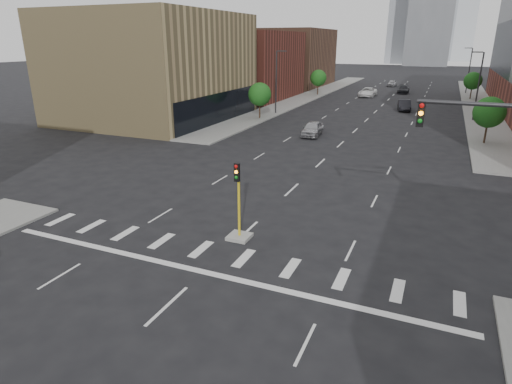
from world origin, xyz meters
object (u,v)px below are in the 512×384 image
Objects in this scene: median_traffic_signal at (239,223)px; car_deep_right at (403,89)px; car_near_left at (313,129)px; car_far_left at (368,92)px; car_distant at (392,83)px; car_mid_right at (404,105)px.

median_traffic_signal is 0.81× the size of car_deep_right.
car_near_left is 39.97m from car_far_left.
median_traffic_signal reaches higher than car_deep_right.
car_deep_right is 1.19× the size of car_distant.
car_mid_right is at bearing -86.12° from car_deep_right.
car_far_left reaches higher than car_near_left.
car_near_left reaches higher than car_distant.
car_deep_right is (-2.42, 24.67, -0.05)m from car_mid_right.
car_mid_right is at bearing -79.16° from car_distant.
median_traffic_signal is at bearing -103.66° from car_mid_right.
car_deep_right is at bearing 56.89° from car_far_left.
car_deep_right is 14.27m from car_distant.
median_traffic_signal is at bearing -84.93° from car_far_left.
car_mid_right is at bearing 68.58° from car_near_left.
car_distant is (-6.28, 38.41, -0.05)m from car_mid_right.
median_traffic_signal reaches higher than car_distant.
car_distant is at bearing 91.50° from median_traffic_signal.
car_distant is (2.06, 22.36, -0.07)m from car_far_left.
car_deep_right is at bearing 88.88° from median_traffic_signal.
car_near_left is 0.90× the size of car_deep_right.
car_near_left is (-3.99, 28.06, -0.14)m from median_traffic_signal.
car_distant is at bearing 89.95° from car_mid_right.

